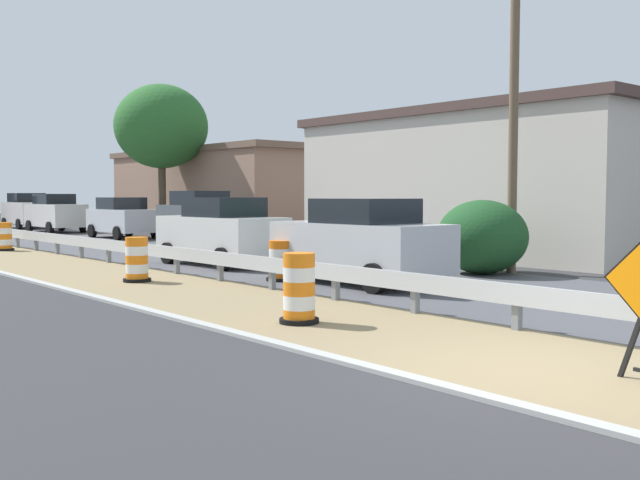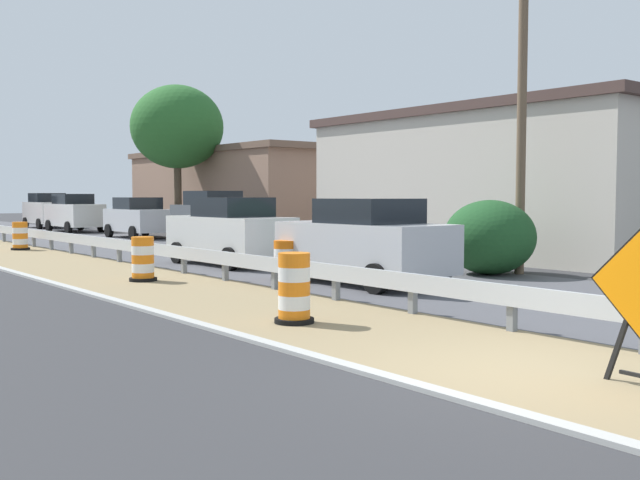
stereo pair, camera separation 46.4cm
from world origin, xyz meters
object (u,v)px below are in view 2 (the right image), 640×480
(car_distant_c, at_px, (48,211))
(traffic_barrel_far, at_px, (20,237))
(traffic_barrel_close, at_px, (286,263))
(car_distant_a, at_px, (215,219))
(car_mid_far_lane, at_px, (139,218))
(car_lead_near_lane, at_px, (230,231))
(utility_pole_near, at_px, (522,109))
(car_trailing_near_lane, at_px, (74,213))
(car_trailing_far_lane, at_px, (364,241))
(traffic_barrel_mid, at_px, (143,261))
(traffic_barrel_nearest, at_px, (294,291))

(car_distant_c, bearing_deg, traffic_barrel_far, -20.17)
(traffic_barrel_close, relative_size, car_distant_a, 0.23)
(traffic_barrel_close, distance_m, traffic_barrel_far, 14.22)
(car_mid_far_lane, bearing_deg, traffic_barrel_far, -56.87)
(car_lead_near_lane, bearing_deg, car_mid_far_lane, -16.50)
(traffic_barrel_close, height_order, utility_pole_near, utility_pole_near)
(car_distant_a, height_order, utility_pole_near, utility_pole_near)
(traffic_barrel_close, relative_size, car_mid_far_lane, 0.23)
(car_trailing_near_lane, relative_size, car_mid_far_lane, 1.08)
(car_distant_c, bearing_deg, car_trailing_far_lane, -5.60)
(car_trailing_near_lane, distance_m, car_distant_c, 5.70)
(car_trailing_near_lane, bearing_deg, utility_pole_near, 1.59)
(traffic_barrel_mid, bearing_deg, car_trailing_near_lane, 73.56)
(traffic_barrel_mid, relative_size, traffic_barrel_far, 1.01)
(utility_pole_near, bearing_deg, traffic_barrel_close, 155.20)
(traffic_barrel_mid, distance_m, car_trailing_far_lane, 5.30)
(car_trailing_far_lane, bearing_deg, traffic_barrel_close, 30.01)
(car_lead_near_lane, xyz_separation_m, car_trailing_far_lane, (-0.03, -5.88, -0.00))
(car_distant_a, height_order, car_distant_c, car_distant_a)
(car_lead_near_lane, height_order, car_trailing_near_lane, car_trailing_near_lane)
(car_trailing_far_lane, bearing_deg, car_distant_a, -16.76)
(traffic_barrel_far, bearing_deg, car_trailing_far_lane, -79.07)
(car_lead_near_lane, distance_m, car_mid_far_lane, 14.82)
(traffic_barrel_nearest, height_order, car_lead_near_lane, car_lead_near_lane)
(traffic_barrel_nearest, xyz_separation_m, car_mid_far_lane, (8.05, 23.31, 0.46))
(traffic_barrel_far, bearing_deg, traffic_barrel_mid, -93.25)
(traffic_barrel_far, distance_m, car_distant_a, 7.28)
(traffic_barrel_mid, xyz_separation_m, car_trailing_far_lane, (3.72, -3.73, 0.51))
(traffic_barrel_close, xyz_separation_m, traffic_barrel_mid, (-2.71, 2.05, 0.05))
(traffic_barrel_mid, height_order, car_distant_a, car_distant_a)
(utility_pole_near, bearing_deg, car_trailing_far_lane, 168.82)
(traffic_barrel_mid, bearing_deg, car_lead_near_lane, 29.81)
(traffic_barrel_close, height_order, car_lead_near_lane, car_lead_near_lane)
(car_lead_near_lane, bearing_deg, traffic_barrel_far, 15.33)
(traffic_barrel_close, xyz_separation_m, car_distant_c, (4.83, 31.88, 0.65))
(car_mid_far_lane, bearing_deg, car_lead_near_lane, -14.77)
(traffic_barrel_mid, bearing_deg, car_distant_c, 75.82)
(traffic_barrel_nearest, bearing_deg, traffic_barrel_far, 86.19)
(traffic_barrel_close, distance_m, car_distant_c, 32.25)
(traffic_barrel_close, distance_m, traffic_barrel_mid, 3.40)
(car_trailing_near_lane, bearing_deg, car_mid_far_lane, 1.86)
(traffic_barrel_close, xyz_separation_m, traffic_barrel_far, (-2.03, 14.07, 0.04))
(traffic_barrel_mid, xyz_separation_m, utility_pole_near, (8.32, -4.64, 3.78))
(car_distant_a, bearing_deg, traffic_barrel_close, -23.65)
(traffic_barrel_close, bearing_deg, car_trailing_far_lane, -58.91)
(car_mid_far_lane, bearing_deg, utility_pole_near, 2.06)
(car_distant_c, bearing_deg, car_lead_near_lane, -6.91)
(traffic_barrel_close, height_order, car_mid_far_lane, car_mid_far_lane)
(traffic_barrel_mid, xyz_separation_m, car_distant_c, (7.54, 29.83, 0.60))
(car_distant_c, xyz_separation_m, utility_pole_near, (0.78, -34.47, 3.17))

